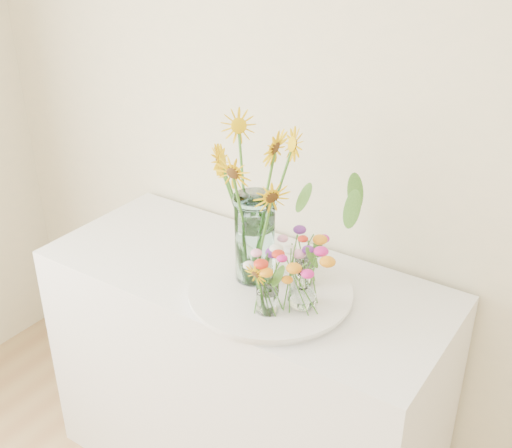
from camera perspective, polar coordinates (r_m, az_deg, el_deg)
name	(u,v)px	position (r m, az deg, el deg)	size (l,w,h in m)	color
counter	(244,377)	(2.42, -1.08, -13.45)	(1.40, 0.60, 0.90)	white
tray	(270,294)	(2.02, 1.29, -6.23)	(0.49, 0.49, 0.03)	white
mason_jar	(255,238)	(2.00, -0.11, -1.28)	(0.13, 0.13, 0.29)	#B6E9EB
sunflower_bouquet	(255,203)	(1.95, -0.12, 1.85)	(0.55, 0.55, 0.54)	#E8B704
small_vase_a	(268,296)	(1.89, 1.03, -6.45)	(0.07, 0.07, 0.11)	white
wildflower_posy_a	(268,283)	(1.86, 1.04, -5.30)	(0.19, 0.19, 0.20)	orange
small_vase_b	(302,290)	(1.91, 4.12, -5.87)	(0.09, 0.09, 0.13)	white
wildflower_posy_b	(303,277)	(1.88, 4.17, -4.72)	(0.23, 0.23, 0.22)	orange
small_vase_c	(304,269)	(2.03, 4.29, -4.03)	(0.06, 0.06, 0.10)	white
wildflower_posy_c	(305,257)	(2.00, 4.34, -2.93)	(0.20, 0.20, 0.19)	orange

